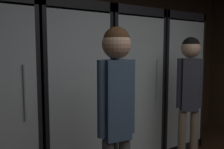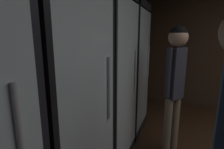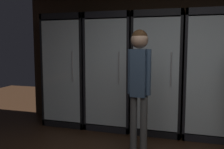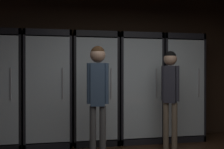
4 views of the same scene
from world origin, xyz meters
The scene contains 6 objects.
wall_back centered at (0.00, 3.03, 1.40)m, with size 6.00×0.06×2.80m, color #382619.
cooler_far_left centered at (-2.05, 2.72, 0.96)m, with size 0.77×0.65×1.95m.
cooler_left centered at (-1.25, 2.71, 0.96)m, with size 0.77×0.65×1.95m.
cooler_center centered at (-0.46, 2.71, 0.96)m, with size 0.77×0.65×1.95m.
cooler_right centered at (0.34, 2.71, 0.95)m, with size 0.77×0.65×1.95m.
shopper_near centered at (-0.55, 1.60, 1.05)m, with size 0.30×0.21×1.62m.
Camera 3 is at (0.09, -1.54, 1.44)m, focal length 41.67 mm.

